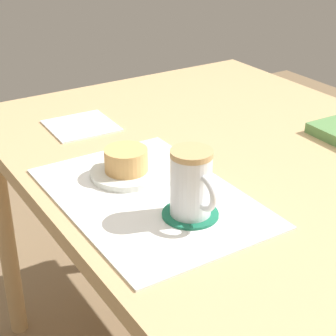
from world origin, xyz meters
TOP-DOWN VIEW (x-y plane):
  - dining_table at (0.00, 0.00)m, footprint 1.33×0.88m
  - placemat at (-0.02, -0.26)m, footprint 0.44×0.30m
  - pastry_plate at (-0.11, -0.26)m, footprint 0.14×0.14m
  - pastry at (-0.11, -0.26)m, footprint 0.08×0.08m
  - coffee_coaster at (0.08, -0.24)m, footprint 0.10×0.10m
  - coffee_mug at (0.08, -0.24)m, footprint 0.10×0.07m
  - paper_napkin at (-0.40, -0.22)m, footprint 0.16×0.16m

SIDE VIEW (x-z plane):
  - dining_table at x=0.00m, z-range 0.29..0.99m
  - placemat at x=-0.02m, z-range 0.71..0.71m
  - paper_napkin at x=-0.40m, z-range 0.71..0.71m
  - coffee_coaster at x=0.08m, z-range 0.71..0.72m
  - pastry_plate at x=-0.11m, z-range 0.71..0.72m
  - pastry at x=-0.11m, z-range 0.72..0.77m
  - coffee_mug at x=0.08m, z-range 0.72..0.83m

